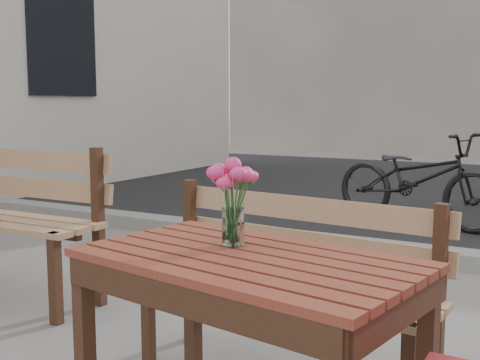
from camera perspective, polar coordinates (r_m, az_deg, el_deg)
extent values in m
cube|color=black|center=(8.64, -16.53, 13.64)|extent=(0.06, 1.20, 1.80)
cube|color=black|center=(8.70, 21.43, -1.13)|extent=(30.00, 8.00, 0.00)
cube|color=gray|center=(4.82, 14.99, -6.62)|extent=(30.00, 0.25, 0.12)
cube|color=#5F2819|center=(2.02, 0.71, -7.54)|extent=(1.22, 0.84, 0.03)
cube|color=black|center=(2.29, -14.49, -15.07)|extent=(0.06, 0.06, 0.67)
cube|color=black|center=(2.64, -4.49, -11.80)|extent=(0.06, 0.06, 0.67)
cube|color=#A37754|center=(2.58, 3.68, -10.05)|extent=(1.38, 0.50, 0.03)
cube|color=#A37754|center=(2.69, 5.97, -4.33)|extent=(1.35, 0.17, 0.37)
cube|color=black|center=(2.89, -8.83, -12.54)|extent=(0.05, 0.05, 0.44)
cube|color=black|center=(3.05, -4.85, -7.69)|extent=(0.05, 0.05, 0.82)
cube|color=black|center=(2.48, 18.18, -11.57)|extent=(0.05, 0.05, 0.82)
cylinder|color=white|center=(2.14, -0.65, -4.45)|extent=(0.08, 0.08, 0.13)
cylinder|color=#306F32|center=(2.13, -0.65, -2.69)|extent=(0.05, 0.05, 0.27)
cube|color=#A37754|center=(4.12, -20.40, 0.66)|extent=(1.55, 0.06, 0.42)
cube|color=black|center=(3.43, -17.25, -8.97)|extent=(0.06, 0.06, 0.51)
cube|color=black|center=(3.63, -13.39, -4.45)|extent=(0.06, 0.06, 0.94)
imported|color=black|center=(6.16, 16.42, 0.12)|extent=(1.86, 1.07, 0.92)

